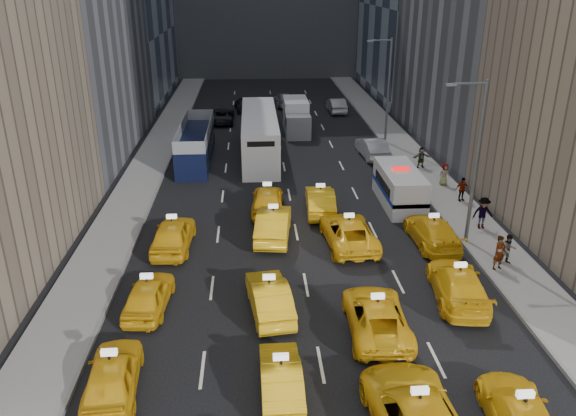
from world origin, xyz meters
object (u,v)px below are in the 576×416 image
city_bus (259,135)px  pedestrian_0 (499,253)px  nypd_van (399,188)px  box_truck (296,117)px  double_decker (196,143)px

city_bus → pedestrian_0: city_bus is taller
nypd_van → box_truck: 19.24m
nypd_van → city_bus: size_ratio=0.45×
city_bus → box_truck: size_ratio=2.06×
nypd_van → city_bus: 14.40m
double_decker → box_truck: size_ratio=1.58×
nypd_van → box_truck: box_truck is taller
nypd_van → pedestrian_0: 9.58m
double_decker → box_truck: double_decker is taller
double_decker → pedestrian_0: size_ratio=5.78×
city_bus → nypd_van: bearing=-59.4°
pedestrian_0 → double_decker: bearing=110.5°
nypd_van → double_decker: 17.16m
double_decker → box_truck: bearing=50.4°
city_bus → pedestrian_0: 23.59m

